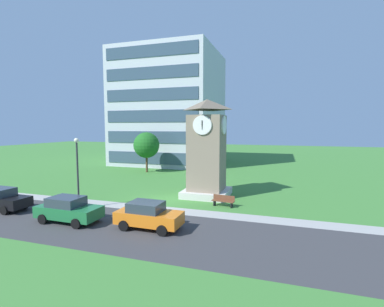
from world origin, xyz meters
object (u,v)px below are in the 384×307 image
Objects in this scene: parked_car_black at (0,199)px; clock_tower at (207,154)px; parked_car_orange at (148,215)px; park_bench at (223,201)px; tree_near_tower at (146,145)px; street_lamp at (77,165)px; parked_car_green at (68,209)px.

clock_tower is at bearing 33.09° from parked_car_black.
parked_car_black is 12.75m from parked_car_orange.
parked_car_orange is (-3.46, -6.36, 0.40)m from park_bench.
tree_near_tower is 1.35× the size of parked_car_orange.
parked_car_orange is at bearing -17.31° from street_lamp.
parked_car_black is (-14.05, -9.15, -3.04)m from clock_tower.
parked_car_orange reaches higher than park_bench.
street_lamp reaches higher than park_bench.
parked_car_black is at bearing -96.89° from tree_near_tower.
park_bench is 19.74m from tree_near_tower.
parked_car_green is (-6.98, -9.81, -3.04)m from clock_tower.
tree_near_tower reaches higher than parked_car_orange.
tree_near_tower is at bearing 83.11° from parked_car_black.
clock_tower is 1.57× the size of tree_near_tower.
street_lamp is 6.53m from parked_car_black.
tree_near_tower is 20.29m from parked_car_black.
clock_tower is at bearing 82.05° from parked_car_orange.
tree_near_tower is at bearing 100.22° from street_lamp.
parked_car_green is 5.70m from parked_car_orange.
street_lamp reaches higher than parked_car_green.
park_bench is 11.45m from parked_car_green.
parked_car_orange is (-1.30, -9.29, -3.04)m from clock_tower.
tree_near_tower reaches higher than parked_car_black.
street_lamp is at bearing 20.36° from parked_car_black.
street_lamp is at bearing 162.69° from parked_car_orange.
parked_car_black is 1.10× the size of parked_car_green.
street_lamp is 1.26× the size of parked_car_green.
street_lamp is 7.90m from parked_car_orange.
parked_car_green is at bearing -62.17° from street_lamp.
clock_tower is 15.86m from tree_near_tower.
parked_car_orange is (5.68, 0.52, -0.00)m from parked_car_green.
parked_car_green and parked_car_orange have the same top height.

